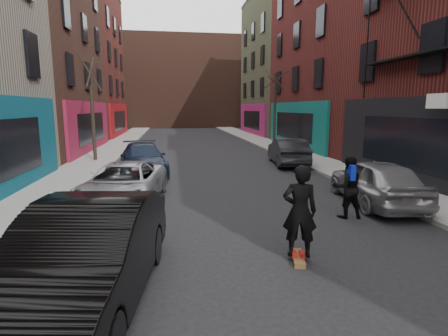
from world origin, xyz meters
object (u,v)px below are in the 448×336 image
object	(u,v)px
parked_left_mid	(86,257)
skateboard	(298,258)
parked_left_far	(123,184)
parked_right_end	(288,151)
tree_right_far	(275,102)
parked_right_far	(376,181)
skateboarder	(300,211)
pedestrian	(347,187)
tree_left_far	(92,102)
parked_left_end	(143,159)

from	to	relation	value
parked_left_mid	skateboard	distance (m)	4.07
parked_left_far	parked_right_end	distance (m)	10.42
tree_right_far	parked_right_end	world-z (taller)	tree_right_far
parked_right_far	parked_right_end	size ratio (longest dim) A/B	0.98
skateboarder	tree_right_far	bearing A→B (deg)	-91.29
parked_right_far	pedestrian	distance (m)	1.99
parked_left_mid	parked_right_far	bearing A→B (deg)	38.74
tree_right_far	tree_left_far	bearing A→B (deg)	-154.18
parked_left_far	pedestrian	bearing A→B (deg)	-11.97
parked_left_end	skateboarder	size ratio (longest dim) A/B	2.62
skateboard	parked_right_end	bearing A→B (deg)	86.25
tree_right_far	parked_right_end	size ratio (longest dim) A/B	1.52
parked_right_end	parked_left_end	bearing A→B (deg)	19.58
tree_right_far	skateboarder	distance (m)	21.20
tree_left_far	parked_right_far	xyz separation A→B (m)	(10.80, -10.62, -2.64)
parked_left_mid	pedestrian	world-z (taller)	pedestrian
parked_left_end	parked_right_far	world-z (taller)	parked_right_far
parked_left_far	skateboard	distance (m)	6.35
tree_left_far	parked_left_end	bearing A→B (deg)	-54.58
skateboard	parked_right_far	bearing A→B (deg)	56.99
parked_left_far	pedestrian	world-z (taller)	pedestrian
skateboarder	parked_left_mid	bearing A→B (deg)	29.93
tree_left_far	tree_right_far	size ratio (longest dim) A/B	0.96
skateboarder	pedestrian	bearing A→B (deg)	-119.10
parked_left_end	parked_left_mid	bearing A→B (deg)	-97.92
parked_right_far	parked_left_mid	bearing A→B (deg)	38.23
tree_left_far	parked_left_end	world-z (taller)	tree_left_far
parked_right_end	parked_right_far	bearing A→B (deg)	98.80
parked_left_end	parked_right_end	size ratio (longest dim) A/B	1.11
tree_left_far	tree_right_far	distance (m)	13.78
parked_right_far	pedestrian	world-z (taller)	pedestrian
parked_left_far	skateboard	size ratio (longest dim) A/B	5.98
parked_left_far	parked_right_end	size ratio (longest dim) A/B	1.07
tree_right_far	parked_left_mid	distance (m)	23.53
parked_left_mid	skateboard	world-z (taller)	parked_left_mid
parked_left_end	skateboarder	world-z (taller)	skateboarder
tree_left_far	parked_right_end	bearing A→B (deg)	-13.65
tree_left_far	parked_right_far	size ratio (longest dim) A/B	1.49
skateboarder	parked_left_far	bearing A→B (deg)	-36.06
tree_left_far	pedestrian	size ratio (longest dim) A/B	3.73
parked_right_far	skateboarder	distance (m)	5.42
tree_right_far	parked_right_end	bearing A→B (deg)	-101.85
parked_right_far	parked_right_end	distance (m)	8.05
tree_left_far	skateboard	xyz separation A→B (m)	(6.84, -14.31, -3.33)
tree_left_far	pedestrian	distance (m)	15.16
parked_right_far	tree_left_far	bearing A→B (deg)	-37.80
parked_right_end	skateboarder	size ratio (longest dim) A/B	2.37
parked_left_end	parked_right_end	bearing A→B (deg)	4.29
pedestrian	skateboard	bearing A→B (deg)	51.45
tree_right_far	skateboard	xyz separation A→B (m)	(-5.56, -20.31, -3.48)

